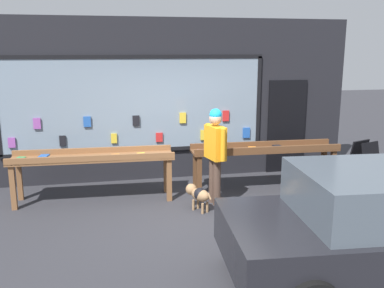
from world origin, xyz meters
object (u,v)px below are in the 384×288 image
display_table_right (265,153)px  person_browsing (215,148)px  sandwich_board_sign (364,163)px  display_table_left (93,161)px  small_dog (199,194)px

display_table_right → person_browsing: person_browsing is taller
display_table_right → sandwich_board_sign: size_ratio=3.25×
display_table_right → person_browsing: 1.38m
person_browsing → sandwich_board_sign: bearing=-94.2°
display_table_left → sandwich_board_sign: size_ratio=3.26×
person_browsing → sandwich_board_sign: 3.42m
person_browsing → sandwich_board_sign: (3.33, 0.47, -0.58)m
person_browsing → small_dog: bearing=116.0°
display_table_left → person_browsing: 2.26m
display_table_left → small_dog: 2.06m
person_browsing → display_table_left: bearing=61.7°
display_table_left → display_table_right: display_table_left is taller
display_table_left → small_dog: bearing=-27.0°
sandwich_board_sign → person_browsing: bearing=167.4°
person_browsing → sandwich_board_sign: size_ratio=1.92×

